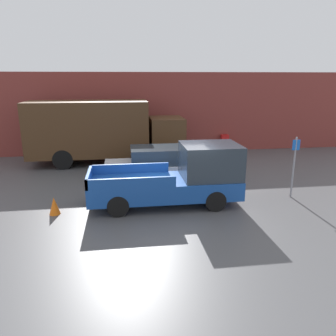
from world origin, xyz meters
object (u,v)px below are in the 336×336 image
Objects in this scene: pickup_truck at (180,177)px; parking_sign at (294,164)px; car at (157,165)px; delivery_truck at (102,130)px; traffic_cone at (54,206)px; newspaper_box at (224,143)px.

parking_sign is (4.45, 0.08, 0.33)m from pickup_truck.
parking_sign is (5.01, -2.71, 0.55)m from car.
traffic_cone is (-1.30, -6.93, -1.51)m from delivery_truck.
delivery_truck is 10.01m from parking_sign.
parking_sign is at bearing -89.44° from newspaper_box.
newspaper_box is (7.54, 1.96, -1.29)m from delivery_truck.
delivery_truck is at bearing 124.73° from car.
traffic_cone is at bearing -134.82° from newspaper_box.
pickup_truck reaches higher than car.
car is 7.45× the size of traffic_cone.
pickup_truck reaches higher than traffic_cone.
parking_sign is at bearing -40.34° from delivery_truck.
newspaper_box is (4.93, 5.73, -0.27)m from car.
delivery_truck is at bearing 139.66° from parking_sign.
newspaper_box is at bearing 90.56° from parking_sign.
newspaper_box is (-0.08, 8.43, -0.82)m from parking_sign.
traffic_cone is (-4.47, -0.38, -0.71)m from pickup_truck.
traffic_cone is at bearing -140.98° from car.
traffic_cone is (-8.84, -8.89, -0.22)m from newspaper_box.
delivery_truck is (-2.61, 3.76, 1.02)m from car.
pickup_truck is at bearing -78.66° from car.
pickup_truck is 1.19× the size of car.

